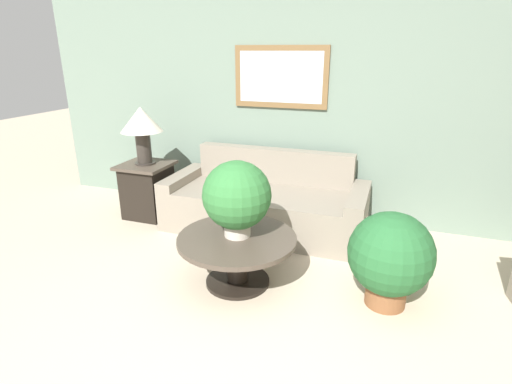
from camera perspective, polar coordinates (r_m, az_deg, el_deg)
name	(u,v)px	position (r m, az deg, el deg)	size (l,w,h in m)	color
wall_back	(338,106)	(4.51, 11.67, 11.92)	(7.41, 0.09, 2.60)	slate
couch_main	(265,204)	(4.40, 1.35, -1.77)	(2.16, 0.89, 0.83)	gray
coffee_table	(237,250)	(3.36, -2.70, -8.21)	(0.99, 0.99, 0.43)	black
side_table	(148,189)	(4.88, -15.20, 0.36)	(0.55, 0.55, 0.64)	black
table_lamp	(141,124)	(4.69, -16.05, 9.33)	(0.47, 0.47, 0.65)	#2D2823
potted_plant_on_table	(237,196)	(3.19, -2.75, -0.63)	(0.56, 0.56, 0.63)	beige
potted_plant_floor	(390,256)	(3.20, 18.62, -8.70)	(0.64, 0.64, 0.76)	brown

